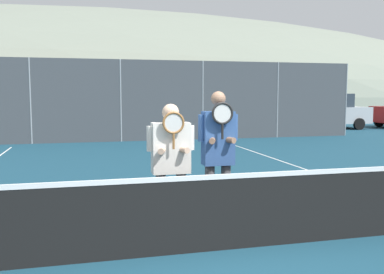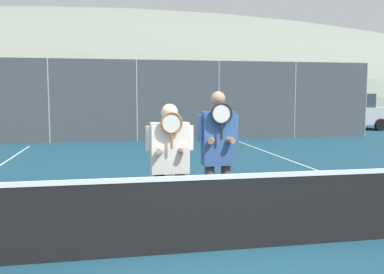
# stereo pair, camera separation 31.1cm
# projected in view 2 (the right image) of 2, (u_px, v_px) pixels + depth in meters

# --- Properties ---
(ground_plane) EXTENTS (120.00, 120.00, 0.00)m
(ground_plane) POSITION_uv_depth(u_px,v_px,m) (203.00, 252.00, 4.95)
(ground_plane) COLOR navy
(hill_distant) EXTENTS (120.68, 67.05, 23.47)m
(hill_distant) POSITION_uv_depth(u_px,v_px,m) (117.00, 107.00, 58.75)
(hill_distant) COLOR gray
(hill_distant) RESTS_ON ground_plane
(clubhouse_building) EXTENTS (21.56, 5.50, 3.46)m
(clubhouse_building) POSITION_uv_depth(u_px,v_px,m) (97.00, 95.00, 24.97)
(clubhouse_building) COLOR tan
(clubhouse_building) RESTS_ON ground_plane
(fence_back) EXTENTS (19.61, 0.06, 3.14)m
(fence_back) POSITION_uv_depth(u_px,v_px,m) (137.00, 101.00, 16.47)
(fence_back) COLOR gray
(fence_back) RESTS_ON ground_plane
(tennis_net) EXTENTS (10.28, 0.09, 1.00)m
(tennis_net) POSITION_uv_depth(u_px,v_px,m) (203.00, 212.00, 4.90)
(tennis_net) COLOR gray
(tennis_net) RESTS_ON ground_plane
(court_line_right_sideline) EXTENTS (0.05, 16.00, 0.01)m
(court_line_right_sideline) POSITION_uv_depth(u_px,v_px,m) (356.00, 185.00, 8.60)
(court_line_right_sideline) COLOR white
(court_line_right_sideline) RESTS_ON ground_plane
(player_leftmost) EXTENTS (0.62, 0.34, 1.70)m
(player_leftmost) POSITION_uv_depth(u_px,v_px,m) (170.00, 158.00, 5.45)
(player_leftmost) COLOR #56565B
(player_leftmost) RESTS_ON ground_plane
(player_center_left) EXTENTS (0.54, 0.34, 1.86)m
(player_center_left) POSITION_uv_depth(u_px,v_px,m) (218.00, 151.00, 5.60)
(player_center_left) COLOR #56565B
(player_center_left) RESTS_ON ground_plane
(car_far_left) EXTENTS (4.11, 2.08, 1.66)m
(car_far_left) POSITION_uv_depth(u_px,v_px,m) (18.00, 116.00, 18.77)
(car_far_left) COLOR silver
(car_far_left) RESTS_ON ground_plane
(car_left_of_center) EXTENTS (4.67, 2.07, 1.82)m
(car_left_of_center) POSITION_uv_depth(u_px,v_px,m) (137.00, 113.00, 19.90)
(car_left_of_center) COLOR black
(car_left_of_center) RESTS_ON ground_plane
(car_center) EXTENTS (4.21, 1.91, 1.86)m
(car_center) POSITION_uv_depth(u_px,v_px,m) (244.00, 112.00, 20.95)
(car_center) COLOR #285638
(car_center) RESTS_ON ground_plane
(car_right_of_center) EXTENTS (4.70, 2.07, 1.85)m
(car_right_of_center) POSITION_uv_depth(u_px,v_px,m) (343.00, 111.00, 21.90)
(car_right_of_center) COLOR #B2B7BC
(car_right_of_center) RESTS_ON ground_plane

